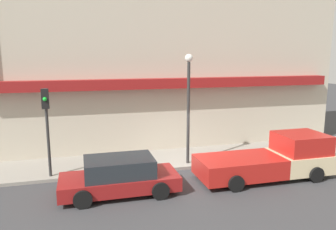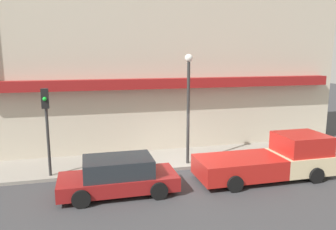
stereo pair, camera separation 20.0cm
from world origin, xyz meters
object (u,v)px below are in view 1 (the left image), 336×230
at_px(street_lamp, 188,95).
at_px(traffic_light, 47,117).
at_px(pickup_truck, 273,159).
at_px(parked_car, 119,176).
at_px(fire_hydrant, 137,159).

height_order(street_lamp, traffic_light, street_lamp).
xyz_separation_m(pickup_truck, street_lamp, (-3.03, 2.28, 2.54)).
relative_size(parked_car, traffic_light, 1.19).
relative_size(pickup_truck, parked_car, 1.33).
relative_size(fire_hydrant, traffic_light, 0.17).
height_order(parked_car, street_lamp, street_lamp).
relative_size(parked_car, street_lamp, 0.87).
height_order(pickup_truck, street_lamp, street_lamp).
distance_m(fire_hydrant, traffic_light, 4.35).
xyz_separation_m(fire_hydrant, traffic_light, (-3.72, -0.48, 2.21)).
bearing_deg(street_lamp, traffic_light, -178.17).
bearing_deg(fire_hydrant, street_lamp, -6.98).
relative_size(pickup_truck, street_lamp, 1.15).
bearing_deg(parked_car, fire_hydrant, 68.84).
height_order(fire_hydrant, traffic_light, traffic_light).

